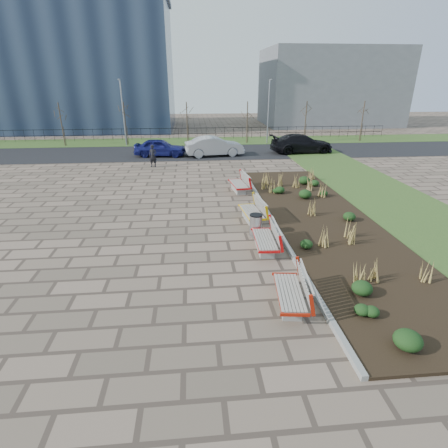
{
  "coord_description": "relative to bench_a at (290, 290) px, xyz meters",
  "views": [
    {
      "loc": [
        0.36,
        -9.37,
        6.07
      ],
      "look_at": [
        1.5,
        3.0,
        0.9
      ],
      "focal_mm": 28.0,
      "sensor_mm": 36.0,
      "label": 1
    }
  ],
  "objects": [
    {
      "name": "building_glass",
      "position": [
        -25.0,
        41.11,
        7.0
      ],
      "size": [
        40.0,
        14.0,
        15.0
      ],
      "primitive_type": "cube",
      "color": "#192338",
      "rests_on": "ground"
    },
    {
      "name": "tree_d",
      "position": [
        3.0,
        27.61,
        1.54
      ],
      "size": [
        1.4,
        1.4,
        4.0
      ],
      "primitive_type": null,
      "color": "#4C3D2D",
      "rests_on": "grass_verge_far"
    },
    {
      "name": "tree_f",
      "position": [
        15.0,
        27.61,
        1.54
      ],
      "size": [
        1.4,
        1.4,
        4.0
      ],
      "primitive_type": null,
      "color": "#4C3D2D",
      "rests_on": "grass_verge_far"
    },
    {
      "name": "building_grey",
      "position": [
        17.0,
        43.11,
        4.5
      ],
      "size": [
        18.0,
        12.0,
        10.0
      ],
      "primitive_type": "cube",
      "color": "slate",
      "rests_on": "ground"
    },
    {
      "name": "planting_curb",
      "position": [
        0.92,
        6.11,
        -0.42
      ],
      "size": [
        0.16,
        18.0,
        0.15
      ],
      "primitive_type": "cube",
      "color": "gray",
      "rests_on": "ground"
    },
    {
      "name": "railing_fence",
      "position": [
        -3.0,
        30.61,
        0.14
      ],
      "size": [
        44.0,
        0.1,
        1.2
      ],
      "primitive_type": null,
      "color": "black",
      "rests_on": "grass_verge_far"
    },
    {
      "name": "lamp_west",
      "position": [
        -9.0,
        27.11,
        2.54
      ],
      "size": [
        0.24,
        0.6,
        6.0
      ],
      "primitive_type": null,
      "color": "gray",
      "rests_on": "grass_verge_far"
    },
    {
      "name": "tree_c",
      "position": [
        -3.0,
        27.61,
        1.54
      ],
      "size": [
        1.4,
        1.4,
        4.0
      ],
      "primitive_type": null,
      "color": "#4C3D2D",
      "rests_on": "grass_verge_far"
    },
    {
      "name": "car_blue",
      "position": [
        -5.3,
        21.69,
        0.24
      ],
      "size": [
        4.38,
        2.08,
        1.44
      ],
      "primitive_type": "imported",
      "rotation": [
        0.0,
        0.0,
        1.48
      ],
      "color": "navy",
      "rests_on": "road"
    },
    {
      "name": "car_black",
      "position": [
        7.03,
        22.12,
        0.32
      ],
      "size": [
        5.63,
        2.62,
        1.59
      ],
      "primitive_type": "imported",
      "rotation": [
        0.0,
        0.0,
        1.64
      ],
      "color": "black",
      "rests_on": "road"
    },
    {
      "name": "pedestrian",
      "position": [
        -5.52,
        17.86,
        0.31
      ],
      "size": [
        0.66,
        0.51,
        1.63
      ],
      "primitive_type": "imported",
      "rotation": [
        0.0,
        0.0,
        -0.21
      ],
      "color": "black",
      "rests_on": "ground"
    },
    {
      "name": "bench_c",
      "position": [
        0.0,
        6.58,
        0.0
      ],
      "size": [
        1.11,
        2.18,
        1.0
      ],
      "primitive_type": null,
      "rotation": [
        0.0,
        0.0,
        0.1
      ],
      "color": "yellow",
      "rests_on": "ground"
    },
    {
      "name": "car_silver",
      "position": [
        -0.72,
        21.41,
        0.32
      ],
      "size": [
        5.07,
        2.36,
        1.61
      ],
      "primitive_type": "imported",
      "rotation": [
        0.0,
        0.0,
        1.71
      ],
      "color": "#9A9CA2",
      "rests_on": "road"
    },
    {
      "name": "road",
      "position": [
        -3.0,
        23.11,
        -0.49
      ],
      "size": [
        80.0,
        7.0,
        0.02
      ],
      "primitive_type": "cube",
      "color": "black",
      "rests_on": "ground"
    },
    {
      "name": "bench_a",
      "position": [
        0.0,
        0.0,
        0.0
      ],
      "size": [
        1.14,
        2.19,
        1.0
      ],
      "primitive_type": null,
      "rotation": [
        0.0,
        0.0,
        -0.12
      ],
      "color": "#A71D0B",
      "rests_on": "ground"
    },
    {
      "name": "bench_b",
      "position": [
        0.0,
        3.57,
        0.0
      ],
      "size": [
        0.98,
        2.13,
        1.0
      ],
      "primitive_type": null,
      "rotation": [
        0.0,
        0.0,
        -0.04
      ],
      "color": "red",
      "rests_on": "ground"
    },
    {
      "name": "grass_verge_near",
      "position": [
        8.0,
        6.11,
        -0.48
      ],
      "size": [
        5.0,
        38.0,
        0.04
      ],
      "primitive_type": "cube",
      "color": "#33511E",
      "rests_on": "ground"
    },
    {
      "name": "bench_d",
      "position": [
        0.0,
        11.19,
        0.0
      ],
      "size": [
        1.14,
        2.19,
        1.0
      ],
      "primitive_type": null,
      "rotation": [
        0.0,
        0.0,
        0.12
      ],
      "color": "red",
      "rests_on": "ground"
    },
    {
      "name": "tree_e",
      "position": [
        9.0,
        27.61,
        1.54
      ],
      "size": [
        1.4,
        1.4,
        4.0
      ],
      "primitive_type": null,
      "color": "#4C3D2D",
      "rests_on": "grass_verge_far"
    },
    {
      "name": "litter_bin",
      "position": [
        -0.11,
        4.87,
        -0.03
      ],
      "size": [
        0.51,
        0.51,
        0.93
      ],
      "primitive_type": "cylinder",
      "color": "#B2B2B7",
      "rests_on": "ground"
    },
    {
      "name": "ground",
      "position": [
        -3.0,
        1.11,
        -0.5
      ],
      "size": [
        120.0,
        120.0,
        0.0
      ],
      "primitive_type": "plane",
      "color": "#7B6555",
      "rests_on": "ground"
    },
    {
      "name": "grass_verge_far",
      "position": [
        -3.0,
        29.11,
        -0.48
      ],
      "size": [
        80.0,
        5.0,
        0.04
      ],
      "primitive_type": "cube",
      "color": "#33511E",
      "rests_on": "ground"
    },
    {
      "name": "planting_bed",
      "position": [
        3.25,
        6.11,
        -0.45
      ],
      "size": [
        4.5,
        18.0,
        0.1
      ],
      "primitive_type": "cube",
      "color": "black",
      "rests_on": "ground"
    },
    {
      "name": "tree_b",
      "position": [
        -9.0,
        27.61,
        1.54
      ],
      "size": [
        1.4,
        1.4,
        4.0
      ],
      "primitive_type": null,
      "color": "#4C3D2D",
      "rests_on": "grass_verge_far"
    },
    {
      "name": "lamp_east",
      "position": [
        5.0,
        27.11,
        2.54
      ],
      "size": [
        0.24,
        0.6,
        6.0
      ],
      "primitive_type": null,
      "color": "gray",
      "rests_on": "grass_verge_far"
    },
    {
      "name": "tree_a",
      "position": [
        -15.0,
        27.61,
        1.54
      ],
      "size": [
        1.4,
        1.4,
        4.0
      ],
      "primitive_type": null,
      "color": "#4C3D2D",
      "rests_on": "grass_verge_far"
    }
  ]
}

